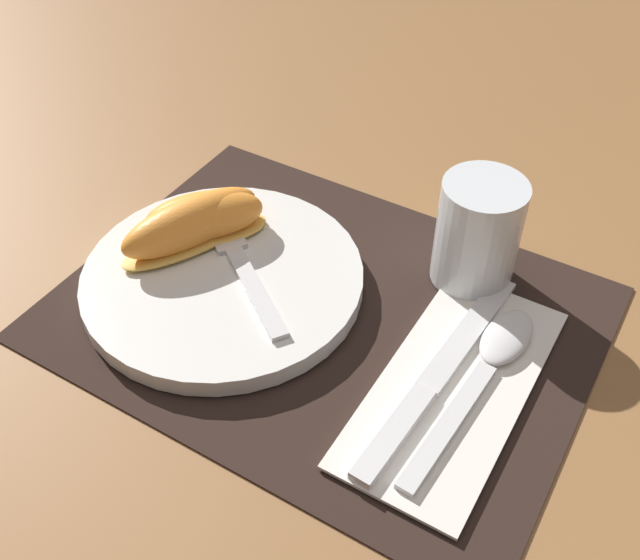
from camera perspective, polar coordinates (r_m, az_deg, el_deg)
ground_plane at (r=0.61m, az=0.33°, el=-2.61°), size 3.00×3.00×0.00m
placemat at (r=0.61m, az=0.33°, el=-2.48°), size 0.42×0.32×0.00m
plate at (r=0.62m, az=-7.39°, el=0.09°), size 0.23×0.23×0.02m
juice_glass at (r=0.62m, az=11.86°, el=3.11°), size 0.07×0.07×0.09m
napkin at (r=0.56m, az=10.19°, el=-7.87°), size 0.10×0.22×0.00m
knife at (r=0.56m, az=8.90°, el=-7.14°), size 0.03×0.23×0.01m
spoon at (r=0.58m, az=12.97°, el=-5.87°), size 0.04×0.19×0.01m
fork at (r=0.63m, az=-6.40°, el=1.88°), size 0.15×0.12×0.00m
citrus_wedge_0 at (r=0.65m, az=-8.79°, el=4.68°), size 0.11×0.11×0.04m
citrus_wedge_1 at (r=0.64m, az=-9.72°, el=4.21°), size 0.09×0.14×0.04m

